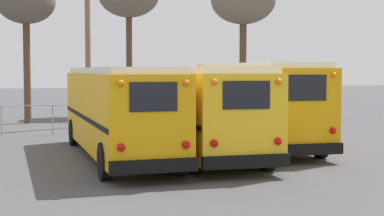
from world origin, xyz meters
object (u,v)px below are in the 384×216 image
utility_pole (88,45)px  bare_tree_1 (243,1)px  school_bus_0 (117,109)px  bare_tree_2 (26,4)px  school_bus_1 (195,107)px  school_bus_2 (254,102)px

utility_pole → bare_tree_1: bearing=6.6°
school_bus_0 → bare_tree_1: 16.93m
utility_pole → bare_tree_2: bearing=135.3°
school_bus_1 → bare_tree_2: bearing=111.0°
school_bus_0 → utility_pole: utility_pole is taller
school_bus_2 → bare_tree_1: (3.94, 11.16, 5.33)m
school_bus_0 → utility_pole: size_ratio=1.26×
school_bus_1 → school_bus_2: 3.21m
utility_pole → bare_tree_2: 4.97m
school_bus_1 → utility_pole: size_ratio=1.28×
school_bus_0 → bare_tree_2: (-2.72, 14.76, 5.06)m
school_bus_2 → school_bus_0: bearing=-164.4°
school_bus_1 → bare_tree_2: 16.40m
utility_pole → bare_tree_1: bare_tree_1 is taller
bare_tree_2 → bare_tree_1: bearing=-9.1°
school_bus_1 → utility_pole: utility_pole is taller
school_bus_0 → school_bus_2: (5.77, 1.61, 0.08)m
school_bus_1 → utility_pole: bearing=102.3°
school_bus_1 → school_bus_0: bearing=-176.1°
school_bus_0 → school_bus_2: size_ratio=1.07×
bare_tree_1 → bare_tree_2: size_ratio=1.06×
school_bus_0 → school_bus_1: school_bus_1 is taller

